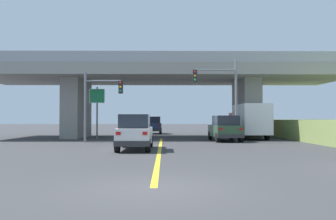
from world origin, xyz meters
TOP-DOWN VIEW (x-y plane):
  - ground at (0.00, 24.02)m, footprint 160.00×160.00m
  - overpass_bridge at (0.00, 24.02)m, footprint 34.02×9.59m
  - lane_divider_stripe at (0.00, 10.81)m, footprint 0.20×21.62m
  - suv_lead at (-1.40, 10.89)m, footprint 1.88×4.47m
  - suv_crossing at (5.07, 18.39)m, footprint 2.19×4.36m
  - box_truck at (7.81, 21.82)m, footprint 2.33×7.11m
  - sedan_oncoming at (-1.10, 31.77)m, footprint 2.05×4.46m
  - traffic_signal_nearside at (4.65, 17.24)m, footprint 3.38×0.36m
  - traffic_signal_farside at (-4.73, 17.18)m, footprint 2.93×0.36m
  - highway_sign at (-5.64, 21.34)m, footprint 1.35×0.17m

SIDE VIEW (x-z plane):
  - ground at x=0.00m, z-range 0.00..0.00m
  - lane_divider_stripe at x=0.00m, z-range 0.00..0.01m
  - suv_lead at x=-1.40m, z-range 0.00..2.02m
  - suv_crossing at x=5.07m, z-range 0.00..2.02m
  - sedan_oncoming at x=-1.10m, z-range 0.00..2.02m
  - box_truck at x=7.81m, z-range 0.09..3.10m
  - highway_sign at x=-5.64m, z-range 1.01..5.56m
  - traffic_signal_farside at x=-4.73m, z-range 0.70..6.05m
  - traffic_signal_nearside at x=4.65m, z-range 0.85..7.03m
  - overpass_bridge at x=0.00m, z-range 1.58..8.92m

